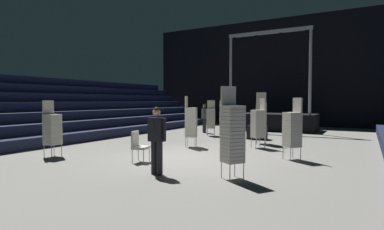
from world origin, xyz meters
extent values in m
cube|color=slate|center=(0.00, 0.00, -0.05)|extent=(22.00, 30.00, 0.10)
cube|color=black|center=(0.00, 15.00, 4.00)|extent=(22.00, 0.30, 8.00)
cube|color=#191E38|center=(-6.12, 1.00, 0.23)|extent=(0.75, 24.00, 0.45)
cube|color=#191E38|center=(-6.88, 1.00, 0.68)|extent=(0.75, 24.00, 0.45)
cube|color=#191E38|center=(-7.62, 1.00, 1.12)|extent=(0.75, 24.00, 0.45)
cube|color=#191E38|center=(-8.38, 1.00, 1.57)|extent=(0.75, 24.00, 0.45)
cube|color=#191E38|center=(-9.12, 1.00, 2.02)|extent=(0.75, 24.00, 0.45)
cube|color=#191E38|center=(-9.88, 1.00, 2.48)|extent=(0.75, 24.00, 0.45)
cube|color=#191E38|center=(-10.62, 1.00, 2.93)|extent=(0.75, 24.00, 0.45)
cube|color=black|center=(0.00, 11.05, 0.52)|extent=(5.33, 2.62, 1.04)
cylinder|color=#9EA0A8|center=(-2.42, 9.99, 3.50)|extent=(0.16, 0.16, 4.93)
cylinder|color=#9EA0A8|center=(2.42, 9.99, 3.50)|extent=(0.16, 0.16, 4.93)
cube|color=#9EA0A8|center=(0.00, 9.99, 5.97)|extent=(5.03, 0.20, 0.20)
cylinder|color=black|center=(-2.17, 9.99, 5.75)|extent=(0.18, 0.18, 0.22)
cylinder|color=black|center=(-0.72, 9.99, 5.75)|extent=(0.18, 0.18, 0.22)
cylinder|color=black|center=(0.72, 9.99, 5.75)|extent=(0.18, 0.18, 0.22)
cylinder|color=black|center=(2.17, 9.99, 5.75)|extent=(0.18, 0.18, 0.22)
cylinder|color=black|center=(0.73, -2.33, 0.42)|extent=(0.15, 0.15, 0.84)
cylinder|color=black|center=(0.55, -2.33, 0.42)|extent=(0.15, 0.15, 0.84)
cube|color=silver|center=(0.64, -2.39, 1.14)|extent=(0.18, 0.11, 0.60)
cube|color=black|center=(0.64, -2.33, 1.14)|extent=(0.41, 0.24, 0.60)
cube|color=black|center=(0.63, -2.45, 1.21)|extent=(0.06, 0.01, 0.38)
cylinder|color=black|center=(0.87, -2.34, 1.16)|extent=(0.10, 0.10, 0.55)
cylinder|color=black|center=(0.40, -2.32, 1.16)|extent=(0.10, 0.10, 0.55)
sphere|color=#DBAD89|center=(0.64, -2.33, 1.58)|extent=(0.20, 0.20, 0.20)
sphere|color=black|center=(0.64, -2.33, 1.63)|extent=(0.16, 0.16, 0.16)
cylinder|color=#B2B5BA|center=(3.22, 1.13, 0.20)|extent=(0.02, 0.02, 0.40)
cylinder|color=#B2B5BA|center=(2.93, 1.37, 0.20)|extent=(0.02, 0.02, 0.40)
cylinder|color=#B2B5BA|center=(3.47, 1.42, 0.20)|extent=(0.02, 0.02, 0.40)
cylinder|color=#B2B5BA|center=(3.18, 1.66, 0.20)|extent=(0.02, 0.02, 0.40)
cube|color=#B7B2A3|center=(3.20, 1.39, 0.44)|extent=(0.62, 0.62, 0.08)
cube|color=#B7B2A3|center=(3.20, 1.39, 0.53)|extent=(0.62, 0.62, 0.08)
cube|color=#B7B2A3|center=(3.20, 1.39, 0.61)|extent=(0.62, 0.62, 0.08)
cube|color=#B7B2A3|center=(3.20, 1.39, 0.70)|extent=(0.62, 0.62, 0.08)
cube|color=#B7B2A3|center=(3.20, 1.39, 0.78)|extent=(0.62, 0.62, 0.08)
cube|color=#B7B2A3|center=(3.20, 1.39, 0.87)|extent=(0.62, 0.62, 0.08)
cube|color=#B7B2A3|center=(3.20, 1.39, 0.95)|extent=(0.62, 0.62, 0.08)
cube|color=#B7B2A3|center=(3.20, 1.39, 1.04)|extent=(0.62, 0.62, 0.08)
cube|color=#B7B2A3|center=(3.20, 1.39, 1.12)|extent=(0.62, 0.62, 0.08)
cube|color=#B7B2A3|center=(3.20, 1.39, 1.21)|extent=(0.62, 0.62, 0.08)
cube|color=#B7B2A3|center=(3.20, 1.39, 1.29)|extent=(0.62, 0.62, 0.08)
cube|color=#B7B2A3|center=(3.20, 1.39, 1.38)|extent=(0.62, 0.62, 0.08)
cube|color=#B7B2A3|center=(3.20, 1.39, 1.46)|extent=(0.62, 0.62, 0.08)
cube|color=#B7B2A3|center=(3.33, 1.54, 1.73)|extent=(0.34, 0.30, 0.46)
cylinder|color=#B2B5BA|center=(1.52, 2.99, 0.20)|extent=(0.02, 0.02, 0.40)
cylinder|color=#B2B5BA|center=(1.24, 3.26, 0.20)|extent=(0.02, 0.02, 0.40)
cylinder|color=#B2B5BA|center=(1.78, 3.27, 0.20)|extent=(0.02, 0.02, 0.40)
cylinder|color=#B2B5BA|center=(1.51, 3.53, 0.20)|extent=(0.02, 0.02, 0.40)
cube|color=#B7B2A3|center=(1.51, 3.26, 0.44)|extent=(0.62, 0.62, 0.08)
cube|color=#B7B2A3|center=(1.51, 3.26, 0.53)|extent=(0.62, 0.62, 0.08)
cube|color=#B7B2A3|center=(1.51, 3.26, 0.61)|extent=(0.62, 0.62, 0.08)
cube|color=#B7B2A3|center=(1.51, 3.26, 0.70)|extent=(0.62, 0.62, 0.08)
cube|color=#B7B2A3|center=(1.51, 3.26, 0.78)|extent=(0.62, 0.62, 0.08)
cube|color=#B7B2A3|center=(1.51, 3.26, 0.87)|extent=(0.62, 0.62, 0.08)
cube|color=#B7B2A3|center=(1.51, 3.26, 0.95)|extent=(0.62, 0.62, 0.08)
cube|color=#B7B2A3|center=(1.51, 3.26, 1.04)|extent=(0.62, 0.62, 0.08)
cube|color=#B7B2A3|center=(1.51, 3.26, 1.12)|extent=(0.62, 0.62, 0.08)
cube|color=#B7B2A3|center=(1.51, 3.26, 1.21)|extent=(0.62, 0.62, 0.08)
cube|color=#B7B2A3|center=(1.51, 3.26, 1.29)|extent=(0.62, 0.62, 0.08)
cube|color=#B7B2A3|center=(1.51, 3.26, 1.38)|extent=(0.62, 0.62, 0.08)
cube|color=#B7B2A3|center=(1.51, 3.26, 1.46)|extent=(0.62, 0.62, 0.08)
cube|color=#B7B2A3|center=(1.65, 3.40, 1.73)|extent=(0.33, 0.32, 0.46)
cylinder|color=#B2B5BA|center=(-3.68, -1.80, 0.20)|extent=(0.02, 0.02, 0.40)
cylinder|color=#B2B5BA|center=(-3.67, -2.18, 0.20)|extent=(0.02, 0.02, 0.40)
cylinder|color=#B2B5BA|center=(-4.06, -1.80, 0.20)|extent=(0.02, 0.02, 0.40)
cylinder|color=#B2B5BA|center=(-4.05, -2.18, 0.20)|extent=(0.02, 0.02, 0.40)
cube|color=#B7B2A3|center=(-3.87, -1.99, 0.44)|extent=(0.44, 0.44, 0.08)
cube|color=#B7B2A3|center=(-3.87, -1.99, 0.53)|extent=(0.44, 0.44, 0.08)
cube|color=#B7B2A3|center=(-3.87, -1.99, 0.61)|extent=(0.44, 0.44, 0.08)
cube|color=#B7B2A3|center=(-3.87, -1.99, 0.70)|extent=(0.44, 0.44, 0.08)
cube|color=#B7B2A3|center=(-3.87, -1.99, 0.78)|extent=(0.44, 0.44, 0.08)
cube|color=#B7B2A3|center=(-3.87, -1.99, 0.87)|extent=(0.44, 0.44, 0.08)
cube|color=#B7B2A3|center=(-3.87, -1.99, 0.95)|extent=(0.44, 0.44, 0.08)
cube|color=#B7B2A3|center=(-3.87, -1.99, 1.04)|extent=(0.44, 0.44, 0.08)
cube|color=#B7B2A3|center=(-3.87, -1.99, 1.12)|extent=(0.44, 0.44, 0.08)
cube|color=#B7B2A3|center=(-3.87, -1.99, 1.21)|extent=(0.44, 0.44, 0.08)
cube|color=#B7B2A3|center=(-3.87, -1.99, 1.29)|extent=(0.44, 0.44, 0.08)
cube|color=#B7B2A3|center=(-3.87, -1.99, 1.38)|extent=(0.44, 0.44, 0.08)
cube|color=#B7B2A3|center=(-4.06, -1.99, 1.65)|extent=(0.05, 0.41, 0.46)
cylinder|color=#B2B5BA|center=(-1.70, 6.03, 0.20)|extent=(0.02, 0.02, 0.40)
cylinder|color=#B2B5BA|center=(-2.05, 5.88, 0.20)|extent=(0.02, 0.02, 0.40)
cylinder|color=#B2B5BA|center=(-1.85, 6.38, 0.20)|extent=(0.02, 0.02, 0.40)
cylinder|color=#B2B5BA|center=(-2.20, 6.23, 0.20)|extent=(0.02, 0.02, 0.40)
cube|color=#B7B2A3|center=(-1.95, 6.13, 0.44)|extent=(0.58, 0.58, 0.08)
cube|color=#B7B2A3|center=(-1.95, 6.13, 0.53)|extent=(0.58, 0.58, 0.08)
cube|color=#B7B2A3|center=(-1.95, 6.13, 0.61)|extent=(0.58, 0.58, 0.08)
cube|color=#B7B2A3|center=(-1.95, 6.13, 0.70)|extent=(0.58, 0.58, 0.08)
cube|color=#B7B2A3|center=(-1.95, 6.13, 0.78)|extent=(0.58, 0.58, 0.08)
cube|color=#B7B2A3|center=(-1.95, 6.13, 0.87)|extent=(0.58, 0.58, 0.08)
cube|color=#B7B2A3|center=(-1.95, 6.13, 0.95)|extent=(0.58, 0.58, 0.08)
cube|color=#B7B2A3|center=(-1.95, 6.13, 1.04)|extent=(0.58, 0.58, 0.08)
cube|color=#B7B2A3|center=(-1.95, 6.13, 1.12)|extent=(0.58, 0.58, 0.08)
cube|color=#B7B2A3|center=(-1.95, 6.13, 1.21)|extent=(0.58, 0.58, 0.08)
cube|color=#B7B2A3|center=(-1.95, 6.13, 1.29)|extent=(0.58, 0.58, 0.08)
cube|color=#B7B2A3|center=(-1.95, 6.13, 1.38)|extent=(0.58, 0.58, 0.08)
cube|color=#B7B2A3|center=(-2.02, 6.31, 1.65)|extent=(0.39, 0.21, 0.46)
cylinder|color=#B2B5BA|center=(0.47, 3.17, 0.20)|extent=(0.02, 0.02, 0.40)
cylinder|color=#B2B5BA|center=(0.48, 2.79, 0.20)|extent=(0.02, 0.02, 0.40)
cylinder|color=#B2B5BA|center=(0.09, 3.16, 0.20)|extent=(0.02, 0.02, 0.40)
cylinder|color=#B2B5BA|center=(0.10, 2.78, 0.20)|extent=(0.02, 0.02, 0.40)
cube|color=#B7B2A3|center=(0.29, 2.97, 0.44)|extent=(0.45, 0.45, 0.08)
cube|color=#B7B2A3|center=(0.29, 2.97, 0.53)|extent=(0.45, 0.45, 0.08)
cube|color=#B7B2A3|center=(0.29, 2.97, 0.61)|extent=(0.45, 0.45, 0.08)
cube|color=#B7B2A3|center=(0.29, 2.97, 0.70)|extent=(0.45, 0.45, 0.08)
cube|color=#B7B2A3|center=(0.29, 2.97, 0.78)|extent=(0.45, 0.45, 0.08)
cube|color=#B7B2A3|center=(0.29, 2.97, 0.87)|extent=(0.45, 0.45, 0.08)
cube|color=#B7B2A3|center=(0.29, 2.97, 0.95)|extent=(0.45, 0.45, 0.08)
cube|color=#B7B2A3|center=(0.29, 2.97, 1.04)|extent=(0.45, 0.45, 0.08)
cube|color=#B7B2A3|center=(0.29, 2.97, 1.12)|extent=(0.45, 0.45, 0.08)
cube|color=#B7B2A3|center=(0.29, 2.97, 1.21)|extent=(0.45, 0.45, 0.08)
cube|color=#B7B2A3|center=(0.29, 2.97, 1.29)|extent=(0.45, 0.45, 0.08)
cube|color=#B7B2A3|center=(0.29, 2.97, 1.38)|extent=(0.45, 0.45, 0.08)
cube|color=#B7B2A3|center=(0.09, 2.97, 1.65)|extent=(0.06, 0.41, 0.46)
cylinder|color=#B2B5BA|center=(-0.81, 2.45, 0.20)|extent=(0.02, 0.02, 0.40)
cylinder|color=#B2B5BA|center=(-0.69, 2.09, 0.20)|extent=(0.02, 0.02, 0.40)
cylinder|color=#B2B5BA|center=(-1.17, 2.32, 0.20)|extent=(0.02, 0.02, 0.40)
cylinder|color=#B2B5BA|center=(-1.04, 1.96, 0.20)|extent=(0.02, 0.02, 0.40)
cube|color=#B7B2A3|center=(-0.93, 2.20, 0.44)|extent=(0.56, 0.56, 0.08)
cube|color=#B7B2A3|center=(-0.93, 2.20, 0.53)|extent=(0.56, 0.56, 0.08)
cube|color=#B7B2A3|center=(-0.93, 2.20, 0.61)|extent=(0.56, 0.56, 0.08)
cube|color=#B7B2A3|center=(-0.93, 2.20, 0.70)|extent=(0.56, 0.56, 0.08)
cube|color=#B7B2A3|center=(-0.93, 2.20, 0.78)|extent=(0.56, 0.56, 0.08)
cube|color=#B7B2A3|center=(-0.93, 2.20, 0.87)|extent=(0.56, 0.56, 0.08)
cube|color=#B7B2A3|center=(-0.93, 2.20, 0.95)|extent=(0.56, 0.56, 0.08)
cube|color=#B7B2A3|center=(-0.93, 2.20, 1.04)|extent=(0.56, 0.56, 0.08)
cube|color=#B7B2A3|center=(-0.93, 2.20, 1.12)|extent=(0.56, 0.56, 0.08)
cube|color=#B7B2A3|center=(-0.93, 2.20, 1.21)|extent=(0.56, 0.56, 0.08)
cube|color=#B7B2A3|center=(-0.93, 2.20, 1.29)|extent=(0.56, 0.56, 0.08)
cube|color=#B7B2A3|center=(-0.93, 2.20, 1.38)|extent=(0.56, 0.56, 0.08)
cube|color=#B7B2A3|center=(-0.93, 2.20, 1.46)|extent=(0.56, 0.56, 0.08)
cube|color=#B7B2A3|center=(-0.93, 2.20, 1.55)|extent=(0.56, 0.56, 0.08)
cube|color=#B7B2A3|center=(-1.11, 2.14, 1.82)|extent=(0.18, 0.40, 0.46)
cylinder|color=#B2B5BA|center=(1.04, 4.64, 0.20)|extent=(0.02, 0.02, 0.40)
cylinder|color=#B2B5BA|center=(1.41, 4.73, 0.20)|extent=(0.02, 0.02, 0.40)
cylinder|color=#B2B5BA|center=(1.13, 4.27, 0.20)|extent=(0.02, 0.02, 0.40)
cylinder|color=#B2B5BA|center=(1.50, 4.36, 0.20)|extent=(0.02, 0.02, 0.40)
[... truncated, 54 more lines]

